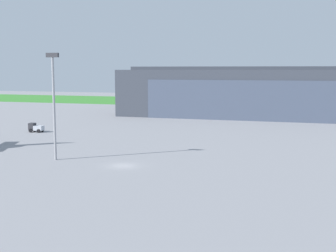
% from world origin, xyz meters
% --- Properties ---
extents(ground_plane, '(440.00, 440.00, 0.00)m').
position_xyz_m(ground_plane, '(0.00, 0.00, 0.00)').
color(ground_plane, gray).
extents(grass_field_strip, '(440.00, 56.00, 0.08)m').
position_xyz_m(grass_field_strip, '(0.00, 151.16, 0.04)').
color(grass_field_strip, '#38832F').
rests_on(grass_field_strip, ground_plane).
extents(maintenance_hangar, '(102.14, 39.80, 17.51)m').
position_xyz_m(maintenance_hangar, '(17.67, 93.59, 8.30)').
color(maintenance_hangar, '#383D47').
rests_on(maintenance_hangar, ground_plane).
extents(ops_van, '(3.93, 2.29, 2.41)m').
position_xyz_m(ops_van, '(-38.02, 31.78, 1.20)').
color(ops_van, '#2D2D33').
rests_on(ops_van, ground_plane).
extents(apron_light_mast, '(2.40, 0.50, 19.49)m').
position_xyz_m(apron_light_mast, '(-13.84, 1.22, 11.39)').
color(apron_light_mast, '#99999E').
rests_on(apron_light_mast, ground_plane).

